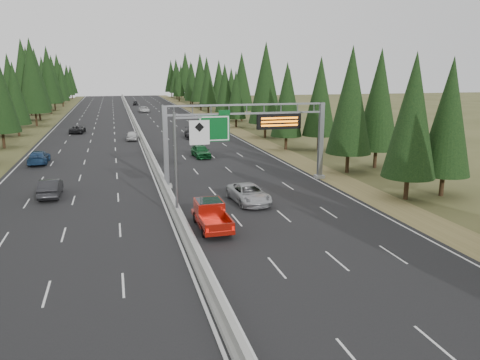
# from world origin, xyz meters

# --- Properties ---
(road) EXTENTS (32.00, 260.00, 0.08)m
(road) POSITION_xyz_m (0.00, 80.00, 0.04)
(road) COLOR black
(road) RESTS_ON ground
(shoulder_right) EXTENTS (3.60, 260.00, 0.06)m
(shoulder_right) POSITION_xyz_m (17.80, 80.00, 0.03)
(shoulder_right) COLOR olive
(shoulder_right) RESTS_ON ground
(shoulder_left) EXTENTS (3.60, 260.00, 0.06)m
(shoulder_left) POSITION_xyz_m (-17.80, 80.00, 0.03)
(shoulder_left) COLOR #414420
(shoulder_left) RESTS_ON ground
(median_barrier) EXTENTS (0.70, 260.00, 0.85)m
(median_barrier) POSITION_xyz_m (0.00, 80.00, 0.41)
(median_barrier) COLOR gray
(median_barrier) RESTS_ON road
(sign_gantry) EXTENTS (16.75, 0.98, 7.80)m
(sign_gantry) POSITION_xyz_m (8.92, 34.88, 5.27)
(sign_gantry) COLOR slate
(sign_gantry) RESTS_ON road
(hov_sign_pole) EXTENTS (2.80, 0.50, 8.00)m
(hov_sign_pole) POSITION_xyz_m (0.58, 24.97, 4.72)
(hov_sign_pole) COLOR slate
(hov_sign_pole) RESTS_ON road
(tree_row_right) EXTENTS (11.87, 243.02, 18.95)m
(tree_row_right) POSITION_xyz_m (22.18, 67.61, 8.89)
(tree_row_right) COLOR black
(tree_row_right) RESTS_ON ground
(silver_minivan) EXTENTS (2.98, 5.78, 1.56)m
(silver_minivan) POSITION_xyz_m (6.45, 27.87, 0.86)
(silver_minivan) COLOR #A8A9AD
(silver_minivan) RESTS_ON road
(red_pickup) EXTENTS (2.01, 5.64, 1.84)m
(red_pickup) POSITION_xyz_m (2.06, 22.58, 1.10)
(red_pickup) COLOR black
(red_pickup) RESTS_ON road
(car_ahead_green) EXTENTS (2.17, 4.82, 1.61)m
(car_ahead_green) POSITION_xyz_m (6.42, 50.02, 0.88)
(car_ahead_green) COLOR #16622B
(car_ahead_green) RESTS_ON road
(car_ahead_dkred) EXTENTS (1.87, 4.86, 1.58)m
(car_ahead_dkred) POSITION_xyz_m (11.81, 73.02, 0.87)
(car_ahead_dkred) COLOR maroon
(car_ahead_dkred) RESTS_ON road
(car_ahead_dkgrey) EXTENTS (2.62, 5.60, 1.58)m
(car_ahead_dkgrey) POSITION_xyz_m (8.24, 68.32, 0.87)
(car_ahead_dkgrey) COLOR black
(car_ahead_dkgrey) RESTS_ON road
(car_ahead_white) EXTENTS (2.62, 5.54, 1.53)m
(car_ahead_white) POSITION_xyz_m (3.83, 120.57, 0.84)
(car_ahead_white) COLOR silver
(car_ahead_white) RESTS_ON road
(car_ahead_far) EXTENTS (1.72, 4.03, 1.36)m
(car_ahead_far) POSITION_xyz_m (2.91, 148.92, 0.76)
(car_ahead_far) COLOR black
(car_ahead_far) RESTS_ON road
(car_onc_near) EXTENTS (1.70, 4.84, 1.59)m
(car_onc_near) POSITION_xyz_m (-10.01, 34.36, 0.88)
(car_onc_near) COLOR black
(car_onc_near) RESTS_ON road
(car_onc_blue) EXTENTS (2.21, 5.38, 1.56)m
(car_onc_blue) POSITION_xyz_m (-13.21, 50.87, 0.86)
(car_onc_blue) COLOR navy
(car_onc_blue) RESTS_ON road
(car_onc_white) EXTENTS (2.15, 4.52, 1.49)m
(car_onc_white) POSITION_xyz_m (-1.50, 68.07, 0.83)
(car_onc_white) COLOR silver
(car_onc_white) RESTS_ON road
(car_onc_far) EXTENTS (2.81, 5.23, 1.40)m
(car_onc_far) POSITION_xyz_m (-10.62, 79.56, 0.78)
(car_onc_far) COLOR black
(car_onc_far) RESTS_ON road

